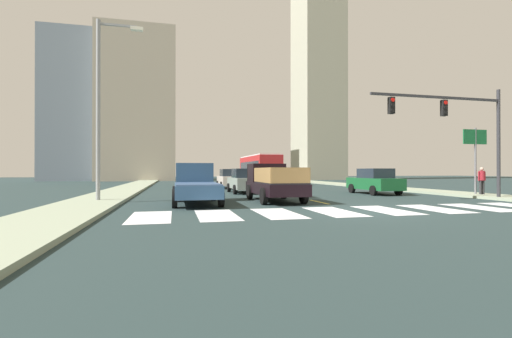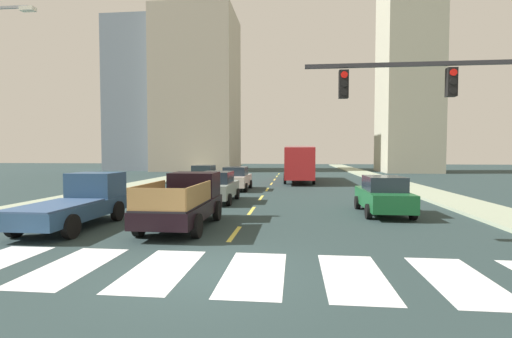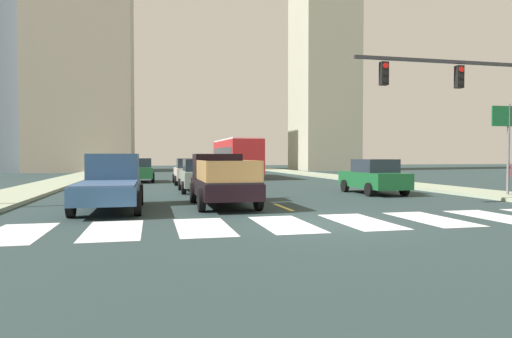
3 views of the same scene
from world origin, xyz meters
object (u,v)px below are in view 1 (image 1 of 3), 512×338
object	(u,v)px
traffic_signal_gantry	(461,122)
streetlight_left	(102,102)
sedan_far	(230,179)
sedan_near_right	(245,181)
pedestrian_waiting	(482,178)
sedan_near_left	(191,178)
pickup_stakebed	(272,183)
direction_sign_green	(475,147)
sedan_mid	(374,181)
pickup_dark	(195,184)
city_bus	(259,167)

from	to	relation	value
traffic_signal_gantry	streetlight_left	distance (m)	18.48
sedan_far	streetlight_left	bearing A→B (deg)	-122.91
sedan_near_right	pedestrian_waiting	distance (m)	14.90
sedan_far	sedan_near_left	distance (m)	4.57
pickup_stakebed	direction_sign_green	size ratio (longest dim) A/B	1.24
sedan_near_right	pickup_stakebed	bearing A→B (deg)	-85.90
streetlight_left	sedan_near_right	bearing A→B (deg)	34.98
direction_sign_green	traffic_signal_gantry	bearing A→B (deg)	-144.97
pickup_stakebed	traffic_signal_gantry	size ratio (longest dim) A/B	0.66
sedan_mid	traffic_signal_gantry	world-z (taller)	traffic_signal_gantry
pickup_dark	traffic_signal_gantry	bearing A→B (deg)	-6.13
sedan_far	sedan_near_left	xyz separation A→B (m)	(-3.23, 3.23, 0.00)
sedan_near_left	sedan_near_right	bearing A→B (deg)	-73.98
sedan_far	sedan_mid	bearing A→B (deg)	-49.21
pickup_dark	sedan_near_right	bearing A→B (deg)	62.29
traffic_signal_gantry	pickup_dark	bearing A→B (deg)	173.01
pickup_dark	direction_sign_green	size ratio (longest dim) A/B	1.24
pickup_dark	sedan_far	world-z (taller)	pickup_dark
pedestrian_waiting	sedan_mid	bearing A→B (deg)	-55.71
pickup_stakebed	direction_sign_green	world-z (taller)	direction_sign_green
pickup_dark	sedan_mid	distance (m)	12.74
direction_sign_green	streetlight_left	xyz separation A→B (m)	(-21.43, 0.67, 1.94)
sedan_far	traffic_signal_gantry	world-z (taller)	traffic_signal_gantry
sedan_far	streetlight_left	world-z (taller)	streetlight_left
direction_sign_green	pedestrian_waiting	distance (m)	1.95
pickup_stakebed	sedan_near_right	bearing A→B (deg)	91.13
pickup_dark	traffic_signal_gantry	size ratio (longest dim) A/B	0.66
streetlight_left	sedan_near_left	bearing A→B (deg)	72.17
pickup_dark	sedan_near_right	distance (m)	8.02
sedan_near_right	sedan_mid	bearing A→B (deg)	-18.28
sedan_near_right	pedestrian_waiting	bearing A→B (deg)	-24.75
pickup_dark	direction_sign_green	bearing A→B (deg)	2.72
sedan_far	direction_sign_green	world-z (taller)	direction_sign_green
pickup_stakebed	traffic_signal_gantry	bearing A→B (deg)	-12.88
sedan_mid	direction_sign_green	size ratio (longest dim) A/B	1.05
pickup_dark	pickup_stakebed	bearing A→B (deg)	7.52
pickup_dark	traffic_signal_gantry	xyz separation A→B (m)	(13.75, -1.69, 3.23)
traffic_signal_gantry	streetlight_left	bearing A→B (deg)	170.93
sedan_far	sedan_near_left	size ratio (longest dim) A/B	1.00
pickup_dark	streetlight_left	bearing A→B (deg)	165.57
sedan_near_left	city_bus	bearing A→B (deg)	30.60
city_bus	sedan_near_left	xyz separation A→B (m)	(-7.97, -5.12, -1.09)
pickup_dark	pedestrian_waiting	size ratio (longest dim) A/B	3.17
sedan_far	streetlight_left	xyz separation A→B (m)	(-8.30, -12.51, 4.11)
sedan_mid	pickup_stakebed	bearing A→B (deg)	-160.00
traffic_signal_gantry	pedestrian_waiting	xyz separation A→B (m)	(3.32, 1.89, -3.04)
sedan_mid	pedestrian_waiting	distance (m)	6.16
direction_sign_green	pedestrian_waiting	size ratio (longest dim) A/B	2.56
sedan_far	sedan_near_right	world-z (taller)	same
sedan_far	sedan_near_right	size ratio (longest dim) A/B	1.00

